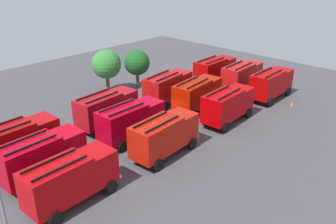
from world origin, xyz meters
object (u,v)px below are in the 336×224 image
at_px(fire_truck_4, 42,156).
at_px(firefighter_1, 210,70).
at_px(fire_truck_3, 271,83).
at_px(lamppost, 6,223).
at_px(fire_truck_2, 228,104).
at_px(fire_truck_8, 18,140).
at_px(tree_0, 106,64).
at_px(traffic_cone_1, 292,104).
at_px(fire_truck_5, 131,120).
at_px(fire_truck_11, 215,70).
at_px(fire_truck_9, 107,108).
at_px(traffic_cone_0, 120,106).
at_px(fire_truck_1, 164,134).
at_px(fire_truck_10, 168,86).
at_px(tree_1, 137,63).
at_px(firefighter_0, 125,100).
at_px(fire_truck_7, 242,75).
at_px(fire_truck_0, 70,178).
at_px(fire_truck_6, 197,93).

distance_m(fire_truck_4, firefighter_1, 31.65).
bearing_deg(firefighter_1, fire_truck_3, 83.86).
distance_m(fire_truck_4, lamppost, 10.45).
xyz_separation_m(fire_truck_3, fire_truck_4, (-28.82, 4.52, 0.00)).
height_order(fire_truck_2, fire_truck_4, same).
distance_m(fire_truck_3, fire_truck_8, 30.16).
bearing_deg(tree_0, traffic_cone_1, -57.26).
relative_size(fire_truck_5, tree_0, 1.23).
bearing_deg(fire_truck_8, traffic_cone_1, -24.43).
height_order(fire_truck_2, fire_truck_5, same).
height_order(fire_truck_5, fire_truck_11, same).
relative_size(fire_truck_3, tree_0, 1.23).
distance_m(fire_truck_9, traffic_cone_1, 22.42).
distance_m(fire_truck_2, traffic_cone_0, 12.83).
distance_m(fire_truck_1, fire_truck_8, 12.80).
xyz_separation_m(fire_truck_9, fire_truck_11, (18.91, -0.02, 0.00)).
xyz_separation_m(fire_truck_10, tree_1, (1.05, 6.75, 1.43)).
relative_size(fire_truck_4, firefighter_0, 4.25).
relative_size(fire_truck_11, firefighter_1, 4.13).
relative_size(fire_truck_8, traffic_cone_1, 13.10).
height_order(fire_truck_8, traffic_cone_1, fire_truck_8).
distance_m(fire_truck_8, fire_truck_10, 19.09).
height_order(fire_truck_1, fire_truck_2, same).
bearing_deg(fire_truck_1, fire_truck_2, -3.95).
bearing_deg(fire_truck_3, tree_1, 118.47).
relative_size(fire_truck_3, fire_truck_11, 1.00).
relative_size(fire_truck_3, firefighter_0, 4.21).
bearing_deg(tree_1, lamppost, -144.06).
distance_m(fire_truck_7, fire_truck_9, 19.74).
height_order(fire_truck_4, fire_truck_5, same).
relative_size(fire_truck_0, fire_truck_3, 1.00).
bearing_deg(fire_truck_1, traffic_cone_0, 66.07).
height_order(fire_truck_9, traffic_cone_1, fire_truck_9).
height_order(fire_truck_1, tree_1, tree_1).
bearing_deg(fire_truck_2, firefighter_0, 110.37).
xyz_separation_m(fire_truck_4, fire_truck_7, (28.93, -0.13, 0.00)).
height_order(fire_truck_6, fire_truck_8, same).
distance_m(fire_truck_4, tree_0, 20.11).
distance_m(fire_truck_9, tree_1, 12.42).
relative_size(fire_truck_6, tree_0, 1.27).
height_order(fire_truck_3, fire_truck_11, same).
relative_size(fire_truck_4, fire_truck_10, 0.98).
relative_size(fire_truck_8, firefighter_0, 4.24).
relative_size(fire_truck_3, fire_truck_5, 1.00).
height_order(firefighter_1, traffic_cone_1, firefighter_1).
bearing_deg(firefighter_0, fire_truck_10, -54.14).
height_order(fire_truck_1, fire_truck_3, same).
distance_m(fire_truck_1, firefighter_0, 12.36).
relative_size(fire_truck_2, tree_0, 1.25).
distance_m(fire_truck_9, tree_0, 10.34).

